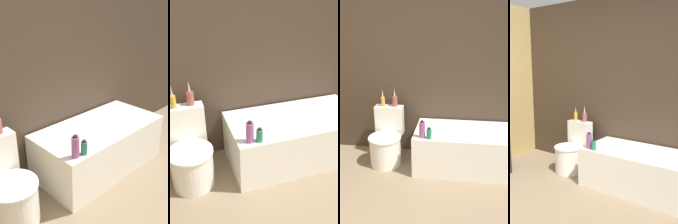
% 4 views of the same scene
% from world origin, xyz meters
% --- Properties ---
extents(wall_back_tiled, '(6.40, 0.06, 2.60)m').
position_xyz_m(wall_back_tiled, '(0.00, 2.16, 1.30)').
color(wall_back_tiled, '#423326').
rests_on(wall_back_tiled, ground_plane).
extents(bathtub, '(1.47, 0.73, 0.52)m').
position_xyz_m(bathtub, '(0.75, 1.74, 0.27)').
color(bathtub, white).
rests_on(bathtub, ground).
extents(toilet, '(0.43, 0.57, 0.74)m').
position_xyz_m(toilet, '(-0.39, 1.74, 0.29)').
color(toilet, white).
rests_on(toilet, ground).
extents(shampoo_bottle_tall, '(0.07, 0.07, 0.22)m').
position_xyz_m(shampoo_bottle_tall, '(0.14, 1.47, 0.62)').
color(shampoo_bottle_tall, '#8C4C8C').
rests_on(shampoo_bottle_tall, bathtub).
extents(shampoo_bottle_short, '(0.06, 0.06, 0.14)m').
position_xyz_m(shampoo_bottle_short, '(0.22, 1.44, 0.59)').
color(shampoo_bottle_short, '#267259').
rests_on(shampoo_bottle_short, bathtub).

